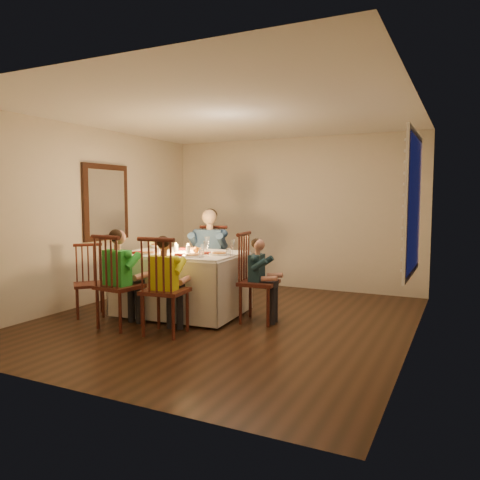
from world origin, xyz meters
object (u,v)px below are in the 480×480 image
at_px(chair_end, 259,322).
at_px(serving_bowl, 157,246).
at_px(chair_adult, 210,300).
at_px(child_green, 120,327).
at_px(chair_near_left, 120,327).
at_px(chair_near_right, 166,334).
at_px(adult, 210,300).
at_px(child_yellow, 166,334).
at_px(dining_table, 182,270).
at_px(chair_extra, 90,316).
at_px(child_teal, 259,322).

height_order(chair_end, serving_bowl, serving_bowl).
relative_size(chair_adult, child_green, 0.95).
distance_m(chair_adult, chair_near_left, 1.82).
bearing_deg(chair_near_right, adult, -83.32).
relative_size(chair_near_right, child_yellow, 1.00).
distance_m(chair_near_right, child_green, 0.66).
distance_m(dining_table, chair_extra, 1.36).
distance_m(chair_extra, serving_bowl, 1.35).
bearing_deg(chair_adult, chair_end, -46.13).
height_order(child_yellow, child_teal, child_yellow).
bearing_deg(chair_adult, adult, 0.00).
xyz_separation_m(chair_end, child_teal, (0.00, 0.00, 0.00)).
relative_size(chair_adult, serving_bowl, 5.16).
relative_size(chair_near_left, chair_end, 1.00).
xyz_separation_m(chair_near_right, child_green, (-0.66, -0.01, 0.00)).
xyz_separation_m(chair_extra, child_green, (0.73, -0.26, 0.00)).
height_order(chair_near_right, child_green, child_green).
distance_m(dining_table, chair_near_right, 1.13).
bearing_deg(chair_end, chair_near_right, 136.29).
bearing_deg(serving_bowl, chair_near_right, -50.90).
distance_m(child_green, child_teal, 1.71).
height_order(chair_near_left, chair_near_right, same).
xyz_separation_m(child_green, child_teal, (1.41, 0.98, 0.00)).
distance_m(chair_near_left, chair_near_right, 0.66).
bearing_deg(child_yellow, dining_table, -75.46).
xyz_separation_m(dining_table, chair_adult, (-0.09, 0.90, -0.60)).
distance_m(adult, child_green, 1.82).
distance_m(chair_near_right, serving_bowl, 1.76).
relative_size(chair_extra, child_yellow, 0.84).
distance_m(chair_near_right, chair_end, 1.22).
bearing_deg(child_green, chair_near_right, -173.03).
bearing_deg(child_teal, chair_near_right, 136.29).
bearing_deg(chair_end, dining_table, 88.03).
relative_size(adult, serving_bowl, 6.36).
xyz_separation_m(chair_near_right, adult, (-0.44, 1.79, 0.00)).
distance_m(chair_end, child_green, 1.71).
distance_m(chair_near_right, child_teal, 1.22).
bearing_deg(adult, child_green, -108.19).
bearing_deg(chair_near_right, chair_extra, -17.26).
distance_m(chair_extra, child_green, 0.78).
bearing_deg(adult, chair_adult, 0.00).
relative_size(chair_near_left, child_teal, 1.07).
xyz_separation_m(chair_end, child_yellow, (-0.75, -0.96, 0.00)).
distance_m(chair_extra, adult, 1.81).
relative_size(chair_near_left, serving_bowl, 5.16).
distance_m(chair_near_left, child_green, 0.00).
height_order(chair_adult, serving_bowl, serving_bowl).
height_order(chair_end, child_yellow, same).
xyz_separation_m(chair_near_left, child_yellow, (0.66, 0.01, 0.00)).
bearing_deg(child_yellow, serving_bowl, -57.94).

